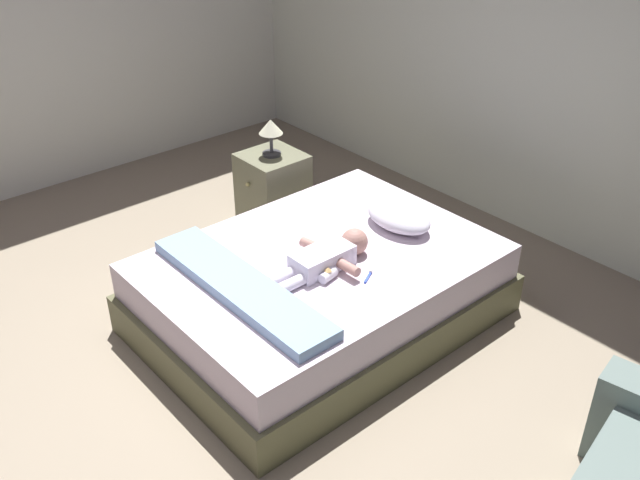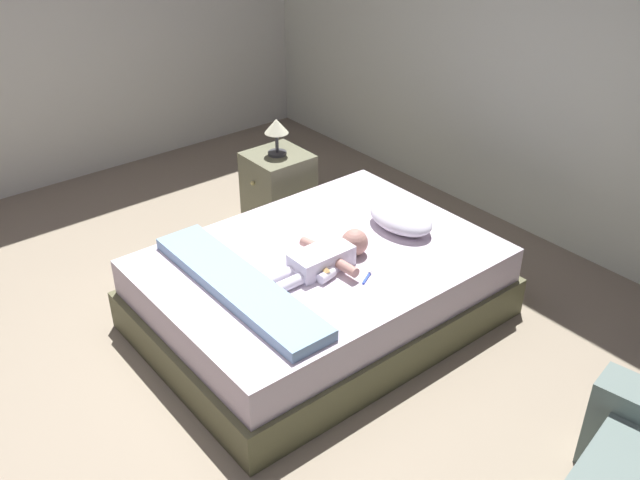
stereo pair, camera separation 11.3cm
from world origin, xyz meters
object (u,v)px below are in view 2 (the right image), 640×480
Objects in this scene: lamp at (276,129)px; baby_bottle at (326,275)px; baby at (328,256)px; pillow at (401,218)px; toothbrush at (367,277)px; nightstand at (279,190)px; bed at (320,289)px.

baby_bottle is (1.32, -0.64, -0.26)m from lamp.
pillow is at bearing 94.50° from baby.
toothbrush is 1.53m from nightstand.
toothbrush is at bearing -17.27° from lamp.
pillow is at bearing 83.49° from bed.
toothbrush is 0.22m from baby_bottle.
baby reaches higher than pillow.
bed is at bearing 148.73° from baby_bottle.
nightstand is at bearing -90.00° from lamp.
pillow reaches higher than bed.
lamp is at bearing 155.55° from bed.
baby reaches higher than baby_bottle.
baby_bottle reaches higher than bed.
pillow is (0.07, 0.58, 0.30)m from bed.
lamp reaches higher than toothbrush.
pillow is at bearing 3.79° from lamp.
lamp is at bearing 162.73° from toothbrush.
bed is 0.66m from pillow.
lamp reaches higher than baby.
nightstand reaches higher than toothbrush.
nightstand is at bearing -176.21° from pillow.
baby_bottle is (-0.13, -0.19, 0.02)m from toothbrush.
bed is 3.07× the size of baby.
pillow is 3.88× the size of toothbrush.
baby_bottle is at bearing -124.15° from toothbrush.
bed is at bearing -24.45° from nightstand.
nightstand is at bearing 155.55° from bed.
baby_bottle is at bearing -42.68° from baby.
lamp reaches higher than bed.
bed is 7.53× the size of lamp.
bed is at bearing -24.45° from lamp.
nightstand is at bearing 162.73° from toothbrush.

